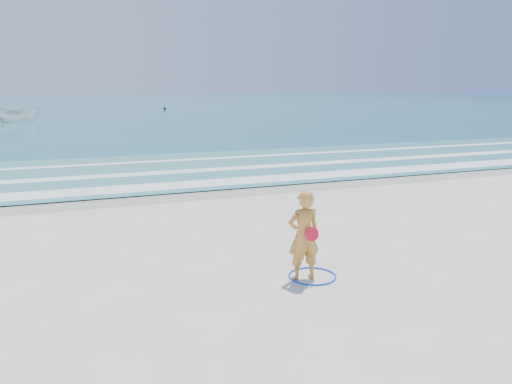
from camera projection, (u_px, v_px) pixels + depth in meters
name	position (u px, v px, depth m)	size (l,w,h in m)	color
ground	(296.00, 293.00, 8.97)	(400.00, 400.00, 0.00)	silver
wet_sand	(185.00, 193.00, 17.20)	(400.00, 2.40, 0.00)	#B2A893
ocean	(83.00, 103.00, 105.00)	(400.00, 190.00, 0.04)	#19727F
shallow	(159.00, 170.00, 21.77)	(400.00, 10.00, 0.01)	#59B7AD
foam_near	(177.00, 185.00, 18.38)	(400.00, 1.40, 0.01)	white
foam_mid	(163.00, 173.00, 21.03)	(400.00, 0.90, 0.01)	white
foam_far	(150.00, 162.00, 24.05)	(400.00, 0.60, 0.01)	white
hoop	(312.00, 276.00, 9.72)	(0.94, 0.94, 0.03)	#0D3CFA
boat	(19.00, 114.00, 50.11)	(1.52, 4.04, 1.56)	white
buoy	(165.00, 108.00, 75.53)	(0.40, 0.40, 0.40)	black
woman	(304.00, 236.00, 9.43)	(0.65, 0.44, 1.74)	orange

